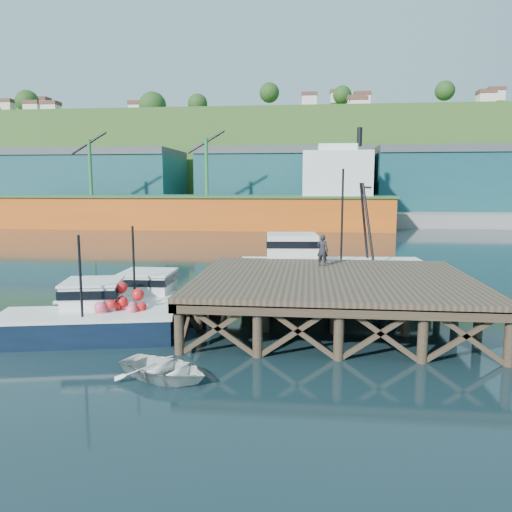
# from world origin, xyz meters

# --- Properties ---
(ground) EXTENTS (300.00, 300.00, 0.00)m
(ground) POSITION_xyz_m (0.00, 0.00, 0.00)
(ground) COLOR black
(ground) RESTS_ON ground
(wharf) EXTENTS (12.00, 10.00, 2.62)m
(wharf) POSITION_xyz_m (5.50, -0.19, 1.94)
(wharf) COLOR brown
(wharf) RESTS_ON ground
(far_quay) EXTENTS (160.00, 40.00, 2.00)m
(far_quay) POSITION_xyz_m (0.00, 70.00, 1.00)
(far_quay) COLOR gray
(far_quay) RESTS_ON ground
(warehouse_left) EXTENTS (32.00, 16.00, 9.00)m
(warehouse_left) POSITION_xyz_m (-35.00, 65.00, 6.50)
(warehouse_left) COLOR #195453
(warehouse_left) RESTS_ON far_quay
(warehouse_mid) EXTENTS (28.00, 16.00, 9.00)m
(warehouse_mid) POSITION_xyz_m (0.00, 65.00, 6.50)
(warehouse_mid) COLOR #195453
(warehouse_mid) RESTS_ON far_quay
(warehouse_right) EXTENTS (30.00, 16.00, 9.00)m
(warehouse_right) POSITION_xyz_m (30.00, 65.00, 6.50)
(warehouse_right) COLOR #195453
(warehouse_right) RESTS_ON far_quay
(cargo_ship) EXTENTS (55.50, 10.00, 13.75)m
(cargo_ship) POSITION_xyz_m (-8.46, 48.00, 3.31)
(cargo_ship) COLOR #E05A15
(cargo_ship) RESTS_ON ground
(hillside) EXTENTS (220.00, 50.00, 22.00)m
(hillside) POSITION_xyz_m (0.00, 100.00, 11.00)
(hillside) COLOR #2D511E
(hillside) RESTS_ON ground
(boat_navy) EXTENTS (7.16, 4.44, 4.25)m
(boat_navy) POSITION_xyz_m (-4.30, -3.19, 0.85)
(boat_navy) COLOR black
(boat_navy) RESTS_ON ground
(boat_black) EXTENTS (7.02, 5.94, 4.32)m
(boat_black) POSITION_xyz_m (-3.22, 0.12, 0.79)
(boat_black) COLOR black
(boat_black) RESTS_ON ground
(trawler) EXTENTS (10.70, 4.61, 6.97)m
(trawler) POSITION_xyz_m (5.54, 6.50, 1.44)
(trawler) COLOR beige
(trawler) RESTS_ON ground
(dinghy) EXTENTS (3.82, 3.37, 0.66)m
(dinghy) POSITION_xyz_m (-0.08, -7.04, 0.33)
(dinghy) COLOR silver
(dinghy) RESTS_ON ground
(dockworker) EXTENTS (0.64, 0.50, 1.55)m
(dockworker) POSITION_xyz_m (5.09, 2.79, 2.90)
(dockworker) COLOR black
(dockworker) RESTS_ON wharf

